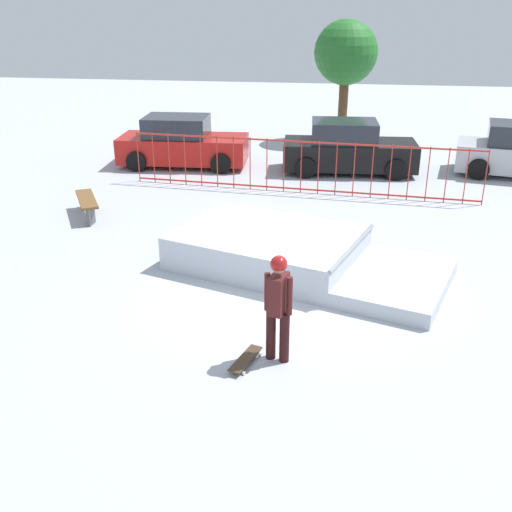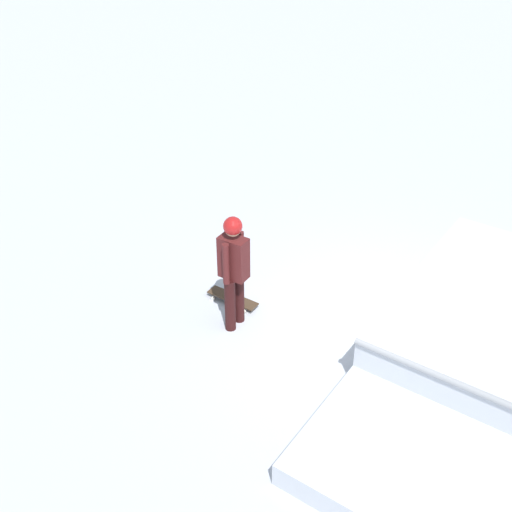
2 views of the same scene
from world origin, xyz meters
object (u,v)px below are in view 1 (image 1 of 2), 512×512
at_px(skater, 278,301).
at_px(parked_car_black, 348,149).
at_px(parked_car_red, 182,144).
at_px(distant_tree, 346,54).
at_px(skate_ramp, 289,253).
at_px(skateboard, 245,359).
at_px(park_bench, 87,203).

xyz_separation_m(skater, parked_car_black, (1.00, 11.00, -0.28)).
xyz_separation_m(parked_car_red, parked_car_black, (5.35, 0.00, 0.00)).
height_order(parked_car_red, distant_tree, distant_tree).
xyz_separation_m(skate_ramp, skateboard, (-0.33, -3.59, -0.24)).
distance_m(skate_ramp, skateboard, 3.61).
relative_size(park_bench, distant_tree, 0.36).
bearing_deg(distant_tree, skater, -92.81).
relative_size(skateboard, distant_tree, 0.19).
bearing_deg(skate_ramp, parked_car_red, 137.48).
bearing_deg(skater, parked_car_black, -169.48).
relative_size(skate_ramp, park_bench, 3.73).
bearing_deg(parked_car_black, skate_ramp, -101.82).
xyz_separation_m(park_bench, parked_car_red, (1.11, 5.19, 0.37)).
distance_m(skater, park_bench, 7.99).
bearing_deg(parked_car_red, park_bench, -104.63).
distance_m(skateboard, parked_car_red, 11.85).
height_order(skate_ramp, skateboard, skate_ramp).
xyz_separation_m(skate_ramp, parked_car_red, (-4.21, 7.59, 0.41)).
height_order(skate_ramp, distant_tree, distant_tree).
relative_size(skateboard, park_bench, 0.52).
xyz_separation_m(park_bench, parked_car_black, (6.46, 5.19, 0.37)).
height_order(skateboard, parked_car_black, parked_car_black).
distance_m(skate_ramp, park_bench, 5.84).
height_order(skateboard, park_bench, park_bench).
height_order(skater, parked_car_black, skater).
bearing_deg(skater, skate_ramp, -161.95).
relative_size(skater, parked_car_red, 0.41).
distance_m(skate_ramp, skater, 3.47).
bearing_deg(park_bench, skateboard, -50.18).
bearing_deg(parked_car_red, skater, -71.02).
relative_size(park_bench, parked_car_red, 0.38).
bearing_deg(distant_tree, parked_car_red, -138.42).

